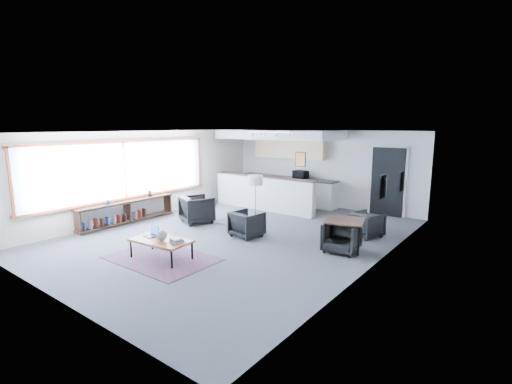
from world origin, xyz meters
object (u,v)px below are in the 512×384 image
Objects in this scene: floor_lamp at (255,182)px; dining_chair_near at (341,238)px; armchair_left at (197,208)px; dining_chair_far at (367,225)px; book_stack at (177,240)px; armchair_right at (247,223)px; microwave at (300,174)px; ceramic_pot at (162,235)px; laptop at (153,233)px; coffee_table at (161,241)px; dining_table at (345,222)px.

floor_lamp is 2.26× the size of dining_chair_near.
armchair_left reaches higher than dining_chair_far.
book_stack is 0.43× the size of armchair_right.
armchair_right is 4.28m from microwave.
book_stack is (0.32, 0.12, -0.07)m from ceramic_pot.
coffee_table is at bearing -2.56° from laptop.
laptop reaches higher than book_stack.
armchair_left is 0.60× the size of floor_lamp.
ceramic_pot is 0.71× the size of book_stack.
dining_table reaches higher than dining_chair_near.
coffee_table is 6.04× the size of ceramic_pot.
dining_chair_far is 4.09m from microwave.
armchair_right reaches higher than dining_table.
microwave reaches higher than armchair_right.
armchair_left is at bearing 41.76° from dining_chair_far.
book_stack is (0.39, 0.09, 0.07)m from coffee_table.
armchair_left is (-1.20, 2.46, -0.05)m from laptop.
ceramic_pot is (0.07, -0.03, 0.14)m from coffee_table.
armchair_left reaches higher than dining_chair_near.
dining_table is at bearing 40.73° from coffee_table.
dining_chair_far is at bearing 58.92° from book_stack.
floor_lamp reaches higher than dining_chair_near.
dining_table reaches higher than dining_chair_far.
dining_chair_near is at bearing 37.94° from coffee_table.
armchair_right is 1.22× the size of dining_chair_far.
coffee_table is 1.35× the size of dining_table.
dining_chair_near reaches higher than dining_chair_far.
dining_table reaches higher than book_stack.
dining_table is 0.39m from dining_chair_near.
dining_chair_near is (2.82, 2.67, -0.07)m from coffee_table.
armchair_right reaches higher than dining_chair_far.
book_stack is 0.22× the size of floor_lamp.
coffee_table is 2.13× the size of dining_chair_near.
laptop is at bearing -96.43° from floor_lamp.
dining_table is 1.69× the size of dining_chair_far.
microwave is at bearing 98.18° from floor_lamp.
microwave reaches higher than armchair_left.
dining_chair_near is 1.07× the size of dining_chair_far.
ceramic_pot is at bearing -142.68° from dining_chair_near.
armchair_left is (-1.63, 2.56, -0.10)m from ceramic_pot.
microwave reaches higher than laptop.
dining_chair_far reaches higher than book_stack.
floor_lamp reaches higher than microwave.
armchair_left is 2.02m from armchair_right.
laptop is 2.74m from armchair_left.
dining_chair_near is (3.18, 2.60, -0.17)m from laptop.
laptop is 5.18m from dining_chair_far.
armchair_right is at bearing -64.33° from floor_lamp.
floor_lamp is (1.56, 0.72, 0.81)m from armchair_left.
armchair_right is 1.36m from floor_lamp.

